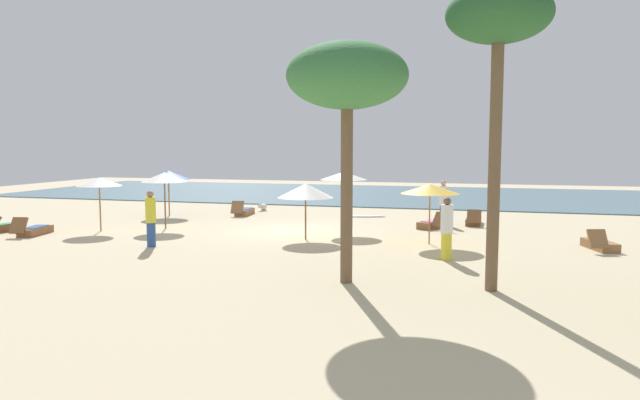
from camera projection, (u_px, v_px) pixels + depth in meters
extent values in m
plane|color=beige|center=(289.00, 231.00, 22.74)|extent=(60.00, 60.00, 0.00)
cube|color=slate|center=(368.00, 194.00, 39.05)|extent=(48.00, 16.00, 0.06)
cylinder|color=olive|center=(430.00, 215.00, 19.73)|extent=(0.05, 0.05, 2.01)
cone|color=gold|center=(430.00, 189.00, 19.64)|extent=(1.99, 1.99, 0.32)
cylinder|color=olive|center=(100.00, 205.00, 22.67)|extent=(0.06, 0.06, 2.06)
cone|color=white|center=(99.00, 182.00, 22.58)|extent=(1.71, 1.71, 0.33)
cylinder|color=brown|center=(306.00, 212.00, 20.71)|extent=(0.06, 0.06, 1.95)
cone|color=white|center=(306.00, 191.00, 20.63)|extent=(2.01, 2.01, 0.50)
cylinder|color=olive|center=(344.00, 202.00, 22.64)|extent=(0.05, 0.05, 2.28)
cone|color=silver|center=(344.00, 176.00, 22.54)|extent=(1.80, 1.80, 0.31)
cylinder|color=brown|center=(165.00, 201.00, 23.36)|extent=(0.06, 0.06, 2.22)
cone|color=silver|center=(164.00, 177.00, 23.27)|extent=(1.82, 1.82, 0.38)
cylinder|color=olive|center=(169.00, 194.00, 27.54)|extent=(0.06, 0.06, 2.11)
cone|color=#3359B2|center=(168.00, 175.00, 27.45)|extent=(2.04, 2.04, 0.43)
cube|color=brown|center=(473.00, 221.00, 24.66)|extent=(0.65, 1.52, 0.28)
cube|color=brown|center=(474.00, 216.00, 23.95)|extent=(0.59, 0.49, 0.54)
cube|color=olive|center=(600.00, 245.00, 18.80)|extent=(1.00, 1.61, 0.28)
cube|color=olive|center=(598.00, 239.00, 18.17)|extent=(0.66, 0.54, 0.59)
cube|color=brown|center=(2.00, 228.00, 22.56)|extent=(1.02, 1.61, 0.28)
cube|color=#338C59|center=(2.00, 224.00, 22.54)|extent=(0.80, 1.15, 0.03)
cube|color=olive|center=(245.00, 212.00, 27.96)|extent=(0.77, 1.56, 0.28)
cube|color=olive|center=(237.00, 207.00, 27.29)|extent=(0.61, 0.46, 0.59)
cube|color=#2D4C8C|center=(245.00, 209.00, 27.95)|extent=(0.63, 1.10, 0.03)
cube|color=brown|center=(36.00, 231.00, 21.84)|extent=(0.86, 1.58, 0.28)
cube|color=brown|center=(18.00, 226.00, 21.19)|extent=(0.63, 0.50, 0.59)
cube|color=#2D4C8C|center=(35.00, 227.00, 21.83)|extent=(0.69, 1.12, 0.03)
cube|color=brown|center=(433.00, 225.00, 23.58)|extent=(1.24, 1.60, 0.28)
cube|color=brown|center=(440.00, 220.00, 22.87)|extent=(0.70, 0.65, 0.57)
cube|color=#D17299|center=(433.00, 221.00, 23.57)|extent=(0.95, 1.17, 0.03)
cylinder|color=yellow|center=(446.00, 246.00, 17.06)|extent=(0.43, 0.43, 0.80)
cylinder|color=white|center=(447.00, 219.00, 16.98)|extent=(0.50, 0.50, 0.84)
sphere|color=brown|center=(447.00, 201.00, 16.93)|extent=(0.23, 0.23, 0.23)
cylinder|color=#2D4C8C|center=(151.00, 235.00, 19.25)|extent=(0.39, 0.39, 0.81)
cylinder|color=yellow|center=(151.00, 210.00, 19.17)|extent=(0.46, 0.46, 0.85)
sphere|color=#A37556|center=(150.00, 194.00, 19.12)|extent=(0.23, 0.23, 0.23)
cylinder|color=#2D4C8C|center=(443.00, 215.00, 24.66)|extent=(0.26, 0.26, 0.81)
cylinder|color=white|center=(443.00, 195.00, 24.58)|extent=(0.31, 0.31, 0.85)
sphere|color=tan|center=(443.00, 183.00, 24.53)|extent=(0.23, 0.23, 0.23)
cylinder|color=brown|center=(495.00, 164.00, 13.25)|extent=(0.28, 0.28, 5.88)
ellipsoid|color=#285B2D|center=(499.00, 14.00, 12.93)|extent=(2.37, 2.37, 1.30)
cylinder|color=brown|center=(347.00, 191.00, 14.12)|extent=(0.30, 0.30, 4.52)
ellipsoid|color=#38753D|center=(347.00, 76.00, 13.85)|extent=(2.93, 2.93, 1.61)
cube|color=silver|center=(264.00, 210.00, 29.84)|extent=(0.33, 0.47, 0.04)
ellipsoid|color=silver|center=(264.00, 207.00, 29.82)|extent=(0.49, 0.78, 0.32)
sphere|color=silver|center=(260.00, 206.00, 29.53)|extent=(0.23, 0.23, 0.23)
ellipsoid|color=silver|center=(363.00, 216.00, 27.25)|extent=(2.23, 0.94, 0.07)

